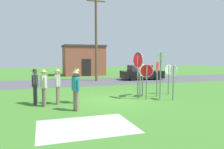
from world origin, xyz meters
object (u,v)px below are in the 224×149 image
object	(u,v)px
stop_sign_center_cluster	(161,68)
person_in_dark_shirt	(76,88)
stop_sign_leaning_left	(147,76)
stop_sign_leaning_right	(169,75)
stop_sign_rear_right	(138,66)
stop_sign_far_back	(140,72)
stop_sign_rear_left	(157,70)
person_on_left	(44,86)
person_holding_notes	(58,84)
utility_pole	(96,36)
person_with_sunhat	(77,83)
parked_car_on_street	(141,73)
stop_sign_nearest	(142,74)
person_in_blue	(35,84)
stop_sign_low_front	(173,77)

from	to	relation	value
stop_sign_center_cluster	person_in_dark_shirt	distance (m)	5.13
stop_sign_leaning_left	stop_sign_leaning_right	bearing A→B (deg)	28.03
stop_sign_rear_right	stop_sign_far_back	size ratio (longest dim) A/B	1.23
stop_sign_rear_left	stop_sign_far_back	bearing A→B (deg)	166.61
person_on_left	person_holding_notes	bearing A→B (deg)	24.51
utility_pole	person_with_sunhat	distance (m)	10.87
parked_car_on_street	stop_sign_rear_right	bearing A→B (deg)	-117.09
parked_car_on_street	person_with_sunhat	distance (m)	12.57
stop_sign_leaning_left	person_holding_notes	xyz separation A→B (m)	(-4.70, 0.34, -0.33)
parked_car_on_street	person_with_sunhat	world-z (taller)	person_with_sunhat
parked_car_on_street	stop_sign_center_cluster	distance (m)	10.45
stop_sign_nearest	person_in_dark_shirt	bearing A→B (deg)	-150.78
parked_car_on_street	person_in_dark_shirt	distance (m)	13.95
person_with_sunhat	person_in_blue	distance (m)	2.02
stop_sign_nearest	stop_sign_leaning_left	distance (m)	1.19
utility_pole	person_on_left	xyz separation A→B (m)	(-5.06, -9.96, -3.33)
stop_sign_center_cluster	stop_sign_leaning_left	world-z (taller)	stop_sign_center_cluster
stop_sign_center_cluster	person_in_blue	world-z (taller)	stop_sign_center_cluster
parked_car_on_street	stop_sign_leaning_right	xyz separation A→B (m)	(-2.34, -8.63, 0.55)
person_holding_notes	person_in_blue	world-z (taller)	same
utility_pole	person_in_blue	world-z (taller)	utility_pole
stop_sign_rear_right	person_with_sunhat	world-z (taller)	stop_sign_rear_right
stop_sign_far_back	person_in_dark_shirt	distance (m)	4.55
parked_car_on_street	person_in_blue	distance (m)	13.69
stop_sign_leaning_right	stop_sign_low_front	xyz separation A→B (m)	(-0.86, -1.79, 0.04)
stop_sign_leaning_right	stop_sign_rear_right	xyz separation A→B (m)	(-2.49, -0.82, 0.59)
stop_sign_rear_left	stop_sign_leaning_right	size ratio (longest dim) A/B	1.21
stop_sign_far_back	person_holding_notes	size ratio (longest dim) A/B	1.23
person_on_left	person_holding_notes	size ratio (longest dim) A/B	1.00
stop_sign_leaning_left	stop_sign_far_back	size ratio (longest dim) A/B	0.91
stop_sign_nearest	person_in_dark_shirt	xyz separation A→B (m)	(-4.37, -2.45, -0.31)
parked_car_on_street	stop_sign_rear_right	world-z (taller)	stop_sign_rear_right
stop_sign_low_front	person_on_left	distance (m)	6.65
parked_car_on_street	stop_sign_far_back	bearing A→B (deg)	-116.45
person_holding_notes	person_in_blue	bearing A→B (deg)	164.96
stop_sign_center_cluster	stop_sign_low_front	size ratio (longest dim) A/B	1.38
person_in_blue	stop_sign_nearest	bearing A→B (deg)	4.97
stop_sign_center_cluster	stop_sign_leaning_left	xyz separation A→B (m)	(-0.85, 0.00, -0.41)
stop_sign_far_back	person_with_sunhat	world-z (taller)	stop_sign_far_back
utility_pole	person_in_blue	size ratio (longest dim) A/B	4.75
stop_sign_rear_right	person_on_left	distance (m)	5.05
stop_sign_nearest	person_with_sunhat	world-z (taller)	stop_sign_nearest
stop_sign_leaning_left	person_on_left	distance (m)	5.37
stop_sign_far_back	person_holding_notes	bearing A→B (deg)	-174.85
stop_sign_leaning_left	person_with_sunhat	bearing A→B (deg)	176.28
person_with_sunhat	person_in_dark_shirt	world-z (taller)	same
utility_pole	person_on_left	size ratio (longest dim) A/B	4.75
stop_sign_leaning_left	person_holding_notes	distance (m)	4.72
person_with_sunhat	stop_sign_center_cluster	bearing A→B (deg)	-3.09
parked_car_on_street	person_in_dark_shirt	size ratio (longest dim) A/B	2.53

